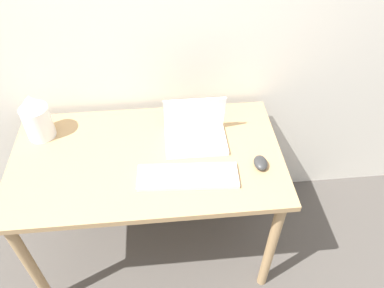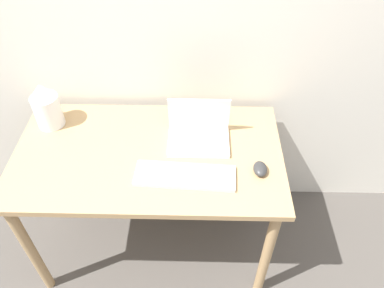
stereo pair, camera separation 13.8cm
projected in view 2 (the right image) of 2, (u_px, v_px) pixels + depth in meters
name	position (u px, v px, depth m)	size (l,w,h in m)	color
wall_back	(149.00, 15.00, 1.72)	(6.00, 0.05, 2.50)	silver
desk	(149.00, 166.00, 1.83)	(1.27, 0.70, 0.77)	tan
laptop	(199.00, 132.00, 1.79)	(0.29, 0.21, 0.22)	white
keyboard	(185.00, 176.00, 1.65)	(0.45, 0.17, 0.02)	silver
mouse	(260.00, 169.00, 1.66)	(0.06, 0.09, 0.04)	#2D2D2D
vase	(46.00, 106.00, 1.83)	(0.13, 0.13, 0.24)	white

